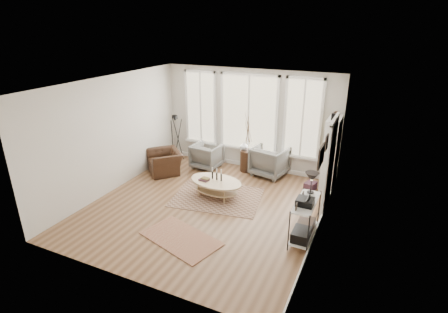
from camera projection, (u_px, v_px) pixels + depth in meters
The scene contains 17 objects.
room at pixel (206, 150), 7.76m from camera, with size 5.50×5.54×2.90m.
bay_window at pixel (249, 115), 9.97m from camera, with size 4.14×0.12×2.24m.
door at pixel (330, 164), 7.82m from camera, with size 0.09×1.06×2.22m.
bookcase at pixel (331, 154), 8.84m from camera, with size 0.31×0.85×2.06m.
low_shelf at pixel (305, 216), 6.89m from camera, with size 0.38×1.08×1.30m.
wall_art at pixel (323, 152), 6.34m from camera, with size 0.04×0.88×0.44m.
rug_main at pixel (217, 197), 8.71m from camera, with size 2.12×1.59×0.01m, color brown.
rug_runner at pixel (181, 238), 7.04m from camera, with size 1.61×0.90×0.01m, color maroon.
coffee_table at pixel (216, 184), 8.64m from camera, with size 1.46×1.03×0.63m.
armchair_left at pixel (207, 156), 10.36m from camera, with size 0.79×0.81×0.74m, color slate.
armchair_right at pixel (270, 161), 9.84m from camera, with size 0.90×0.93×0.85m, color slate.
side_table at pixel (248, 143), 9.95m from camera, with size 0.42×0.42×1.77m.
vase at pixel (244, 146), 10.03m from camera, with size 0.23×0.23×0.24m, color silver.
accent_chair at pixel (165, 162), 10.05m from camera, with size 0.99×0.86×0.64m, color #342015.
tripod_camera at pixel (176, 140), 10.84m from camera, with size 0.51×0.51×1.44m.
book_stack_near at pixel (310, 186), 9.08m from camera, with size 0.24×0.31×0.20m, color maroon.
book_stack_far at pixel (306, 195), 8.67m from camera, with size 0.20×0.25×0.16m, color maroon.
Camera 1 is at (3.44, -6.41, 4.10)m, focal length 28.00 mm.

